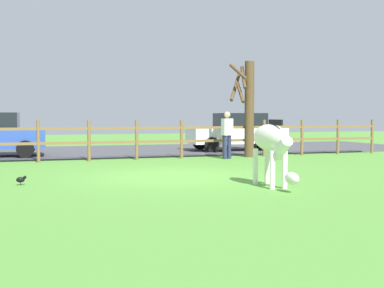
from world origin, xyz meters
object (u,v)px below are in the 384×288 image
(crow_on_grass, at_px, (21,179))
(visitor_near_fence, at_px, (227,133))
(parked_car_white, at_px, (237,131))
(zebra, at_px, (272,143))
(bare_tree, at_px, (248,106))

(crow_on_grass, distance_m, visitor_near_fence, 8.40)
(parked_car_white, distance_m, visitor_near_fence, 3.82)
(zebra, height_order, visitor_near_fence, visitor_near_fence)
(zebra, xyz_separation_m, crow_on_grass, (-4.96, 1.95, -0.80))
(bare_tree, xyz_separation_m, crow_on_grass, (-7.83, -5.39, -1.74))
(visitor_near_fence, bearing_deg, zebra, -105.10)
(zebra, bearing_deg, crow_on_grass, 158.58)
(bare_tree, height_order, parked_car_white, bare_tree)
(parked_car_white, height_order, visitor_near_fence, visitor_near_fence)
(zebra, bearing_deg, parked_car_white, 70.01)
(crow_on_grass, height_order, parked_car_white, parked_car_white)
(visitor_near_fence, bearing_deg, bare_tree, 27.08)
(zebra, bearing_deg, bare_tree, 68.65)
(bare_tree, height_order, zebra, bare_tree)
(crow_on_grass, bearing_deg, bare_tree, 34.54)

